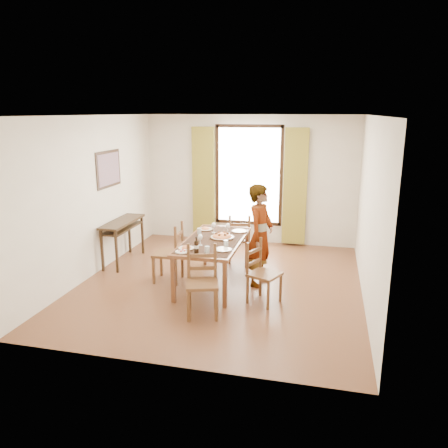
% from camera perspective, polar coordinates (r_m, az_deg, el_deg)
% --- Properties ---
extents(ground, '(5.00, 5.00, 0.00)m').
position_cam_1_polar(ground, '(7.30, -0.41, -7.70)').
color(ground, '#4B2717').
rests_on(ground, ground).
extents(room_shell, '(4.60, 5.10, 2.74)m').
position_cam_1_polar(room_shell, '(6.99, -0.21, 4.48)').
color(room_shell, silver).
rests_on(room_shell, ground).
extents(console_table, '(0.38, 1.20, 0.80)m').
position_cam_1_polar(console_table, '(8.30, -13.12, -0.35)').
color(console_table, '#322110').
rests_on(console_table, ground).
extents(dining_table, '(0.90, 1.84, 0.76)m').
position_cam_1_polar(dining_table, '(7.06, -1.35, -2.54)').
color(dining_table, brown).
rests_on(dining_table, ground).
extents(chair_west, '(0.46, 0.46, 1.00)m').
position_cam_1_polar(chair_west, '(7.30, -7.06, -3.95)').
color(chair_west, brown).
rests_on(chair_west, ground).
extents(chair_north, '(0.49, 0.49, 0.93)m').
position_cam_1_polar(chair_north, '(8.17, 2.01, -2.06)').
color(chair_north, brown).
rests_on(chair_north, ground).
extents(chair_south, '(0.54, 0.54, 0.98)m').
position_cam_1_polar(chair_south, '(6.08, -2.86, -7.76)').
color(chair_south, brown).
rests_on(chair_south, ground).
extents(chair_east, '(0.54, 0.54, 0.93)m').
position_cam_1_polar(chair_east, '(6.48, 5.05, -6.57)').
color(chair_east, brown).
rests_on(chair_east, ground).
extents(man, '(0.78, 0.66, 1.65)m').
position_cam_1_polar(man, '(7.04, 4.77, -1.49)').
color(man, gray).
rests_on(man, ground).
extents(plate_sw, '(0.27, 0.27, 0.05)m').
position_cam_1_polar(plate_sw, '(6.58, -4.94, -3.04)').
color(plate_sw, silver).
rests_on(plate_sw, dining_table).
extents(plate_se, '(0.27, 0.27, 0.05)m').
position_cam_1_polar(plate_se, '(6.49, -0.12, -3.21)').
color(plate_se, silver).
rests_on(plate_se, dining_table).
extents(plate_nw, '(0.27, 0.27, 0.05)m').
position_cam_1_polar(plate_nw, '(7.60, -2.43, -0.58)').
color(plate_nw, silver).
rests_on(plate_nw, dining_table).
extents(plate_ne, '(0.27, 0.27, 0.05)m').
position_cam_1_polar(plate_ne, '(7.49, 2.03, -0.81)').
color(plate_ne, silver).
rests_on(plate_ne, dining_table).
extents(pasta_platter, '(0.40, 0.40, 0.10)m').
position_cam_1_polar(pasta_platter, '(7.10, -0.27, -1.46)').
color(pasta_platter, '#B43D17').
rests_on(pasta_platter, dining_table).
extents(caprese_plate, '(0.20, 0.20, 0.04)m').
position_cam_1_polar(caprese_plate, '(6.43, -5.51, -3.52)').
color(caprese_plate, silver).
rests_on(caprese_plate, dining_table).
extents(wine_glass_a, '(0.08, 0.08, 0.18)m').
position_cam_1_polar(wine_glass_a, '(6.71, -3.12, -2.07)').
color(wine_glass_a, white).
rests_on(wine_glass_a, dining_table).
extents(wine_glass_b, '(0.08, 0.08, 0.18)m').
position_cam_1_polar(wine_glass_b, '(7.35, 0.51, -0.57)').
color(wine_glass_b, white).
rests_on(wine_glass_b, dining_table).
extents(wine_glass_c, '(0.08, 0.08, 0.18)m').
position_cam_1_polar(wine_glass_c, '(7.39, -1.35, -0.48)').
color(wine_glass_c, white).
rests_on(wine_glass_c, dining_table).
extents(tumbler_a, '(0.07, 0.07, 0.10)m').
position_cam_1_polar(tumbler_a, '(6.66, 0.26, -2.55)').
color(tumbler_a, silver).
rests_on(tumbler_a, dining_table).
extents(tumbler_b, '(0.07, 0.07, 0.10)m').
position_cam_1_polar(tumbler_b, '(7.36, -3.25, -0.91)').
color(tumbler_b, silver).
rests_on(tumbler_b, dining_table).
extents(tumbler_c, '(0.07, 0.07, 0.10)m').
position_cam_1_polar(tumbler_c, '(6.37, -2.22, -3.35)').
color(tumbler_c, silver).
rests_on(tumbler_c, dining_table).
extents(wine_bottle, '(0.07, 0.07, 0.25)m').
position_cam_1_polar(wine_bottle, '(6.34, -3.63, -2.76)').
color(wine_bottle, black).
rests_on(wine_bottle, dining_table).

